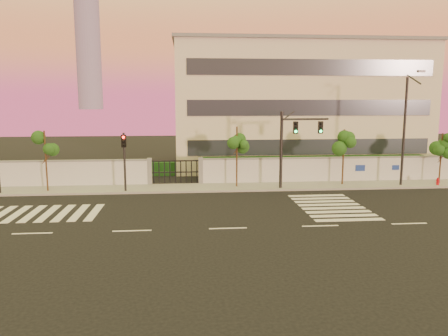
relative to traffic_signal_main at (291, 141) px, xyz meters
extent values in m
plane|color=black|center=(-5.66, -9.59, -3.70)|extent=(120.00, 120.00, 0.00)
cube|color=gray|center=(-5.66, 0.91, -3.63)|extent=(60.00, 3.00, 0.15)
cube|color=silver|center=(8.84, 2.41, -2.70)|extent=(31.00, 0.30, 2.00)
cube|color=slate|center=(8.84, 2.41, -1.64)|extent=(31.00, 0.36, 0.12)
cube|color=slate|center=(-10.66, 2.41, -2.60)|extent=(0.35, 0.35, 2.20)
cube|color=slate|center=(-6.66, 2.41, -2.60)|extent=(0.35, 0.35, 2.20)
cube|color=black|center=(3.34, 4.91, -2.80)|extent=(20.00, 2.00, 1.80)
cube|color=black|center=(-21.66, 4.91, -3.00)|extent=(12.00, 1.80, 1.40)
cube|color=black|center=(-8.66, 7.41, -3.10)|extent=(6.00, 1.50, 1.20)
cube|color=beige|center=(3.34, 12.41, 2.30)|extent=(24.00, 12.00, 12.00)
cube|color=#262D38|center=(3.34, 6.39, -1.20)|extent=(22.00, 0.08, 1.40)
cube|color=#262D38|center=(3.34, 6.39, 2.30)|extent=(22.00, 0.08, 1.40)
cube|color=#262D38|center=(3.34, 6.39, 5.80)|extent=(22.00, 0.08, 1.40)
cube|color=slate|center=(3.34, 12.41, 8.40)|extent=(24.40, 12.40, 0.30)
cylinder|color=slate|center=(-70.66, 270.41, 51.30)|extent=(16.00, 16.00, 110.00)
cube|color=silver|center=(-18.76, -5.59, -3.69)|extent=(0.50, 4.00, 0.02)
cube|color=silver|center=(-17.86, -5.59, -3.69)|extent=(0.50, 4.00, 0.02)
cube|color=silver|center=(-16.96, -5.59, -3.69)|extent=(0.50, 4.00, 0.02)
cube|color=silver|center=(-16.06, -5.59, -3.69)|extent=(0.50, 4.00, 0.02)
cube|color=silver|center=(-15.16, -5.59, -3.69)|extent=(0.50, 4.00, 0.02)
cube|color=silver|center=(-14.26, -5.59, -3.69)|extent=(0.50, 4.00, 0.02)
cube|color=silver|center=(-13.36, -5.59, -3.69)|extent=(0.50, 4.00, 0.02)
cube|color=silver|center=(1.34, -8.59, -3.69)|extent=(4.00, 0.50, 0.02)
cube|color=silver|center=(1.34, -7.69, -3.69)|extent=(4.00, 0.50, 0.02)
cube|color=silver|center=(1.34, -6.79, -3.69)|extent=(4.00, 0.50, 0.02)
cube|color=silver|center=(1.34, -5.89, -3.69)|extent=(4.00, 0.50, 0.02)
cube|color=silver|center=(1.34, -4.99, -3.69)|extent=(4.00, 0.50, 0.02)
cube|color=silver|center=(1.34, -4.09, -3.69)|extent=(4.00, 0.50, 0.02)
cube|color=silver|center=(1.34, -3.19, -3.69)|extent=(4.00, 0.50, 0.02)
cube|color=silver|center=(1.34, -2.29, -3.69)|extent=(4.00, 0.50, 0.02)
cube|color=silver|center=(-15.66, -9.59, -3.69)|extent=(2.00, 0.15, 0.01)
cube|color=silver|center=(-10.66, -9.59, -3.69)|extent=(2.00, 0.15, 0.01)
cube|color=silver|center=(-5.66, -9.59, -3.69)|extent=(2.00, 0.15, 0.01)
cube|color=silver|center=(-0.66, -9.59, -3.69)|extent=(2.00, 0.15, 0.01)
cube|color=silver|center=(4.34, -9.59, -3.69)|extent=(2.00, 0.15, 0.01)
cylinder|color=#382314|center=(-17.89, 0.46, -1.44)|extent=(0.11, 0.11, 4.52)
sphere|color=#1F4714|center=(-17.89, 0.46, -0.08)|extent=(1.03, 1.03, 1.03)
sphere|color=#1F4714|center=(-17.56, 0.65, -0.76)|extent=(0.79, 0.79, 0.79)
sphere|color=#1F4714|center=(-18.17, 0.32, -0.53)|extent=(0.75, 0.75, 0.75)
cylinder|color=#382314|center=(-3.96, 0.83, -1.34)|extent=(0.12, 0.12, 4.71)
sphere|color=#1F4714|center=(-3.96, 0.83, 0.07)|extent=(1.12, 1.12, 1.12)
sphere|color=#1F4714|center=(-3.61, 1.03, -0.64)|extent=(0.85, 0.85, 0.85)
sphere|color=#1F4714|center=(-4.27, 0.68, -0.40)|extent=(0.81, 0.81, 0.81)
cylinder|color=#382314|center=(4.42, 1.00, -1.48)|extent=(0.13, 0.13, 4.44)
sphere|color=#1F4714|center=(4.42, 1.00, -0.15)|extent=(1.17, 1.17, 1.17)
sphere|color=#1F4714|center=(4.79, 1.21, -0.82)|extent=(0.89, 0.89, 0.89)
sphere|color=#1F4714|center=(4.10, 0.84, -0.59)|extent=(0.85, 0.85, 0.85)
cylinder|color=#382314|center=(12.36, 0.92, -1.65)|extent=(0.12, 0.12, 4.11)
sphere|color=#1F4714|center=(12.36, 0.92, -0.42)|extent=(1.07, 1.07, 1.07)
sphere|color=#1F4714|center=(12.70, 1.12, -1.03)|extent=(0.81, 0.81, 0.81)
sphere|color=#1F4714|center=(12.07, 0.78, -0.83)|extent=(0.78, 0.78, 0.78)
cylinder|color=black|center=(-0.74, 0.01, -0.77)|extent=(0.23, 0.23, 5.85)
cylinder|color=black|center=(1.06, 0.01, 1.59)|extent=(3.58, 0.57, 0.15)
cube|color=black|center=(0.30, -0.04, 0.97)|extent=(0.33, 0.17, 0.85)
sphere|color=#0CF259|center=(0.30, -0.15, 0.71)|extent=(0.19, 0.19, 0.19)
cube|color=black|center=(2.19, -0.04, 0.97)|extent=(0.33, 0.17, 0.85)
sphere|color=#0CF259|center=(2.19, -0.15, 0.71)|extent=(0.19, 0.19, 0.19)
cylinder|color=black|center=(-12.23, -0.09, -1.51)|extent=(0.16, 0.16, 4.37)
cube|color=black|center=(-12.23, -0.14, 0.09)|extent=(0.34, 0.17, 0.87)
sphere|color=red|center=(-12.23, -0.25, 0.36)|extent=(0.19, 0.19, 0.19)
cylinder|color=black|center=(8.87, 0.32, 0.49)|extent=(0.19, 0.19, 8.39)
cylinder|color=black|center=(8.87, -0.62, 4.48)|extent=(0.10, 2.01, 0.82)
cube|color=#3F3F44|center=(8.87, -1.57, 5.00)|extent=(0.52, 0.26, 0.16)
cylinder|color=#AA0B14|center=(11.69, -0.02, -3.46)|extent=(0.21, 0.21, 0.49)
cylinder|color=#AA0B14|center=(11.69, -0.02, -3.17)|extent=(0.27, 0.27, 0.10)
sphere|color=#AA0B14|center=(11.69, -0.02, -3.06)|extent=(0.17, 0.17, 0.17)
cylinder|color=#AA0B14|center=(11.69, -0.02, -3.36)|extent=(0.28, 0.12, 0.10)
camera|label=1|loc=(-7.83, -31.73, 3.06)|focal=35.00mm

